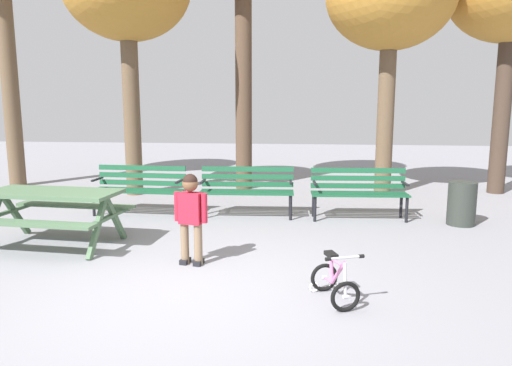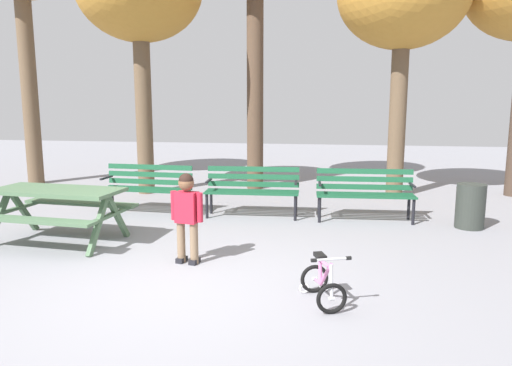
{
  "view_description": "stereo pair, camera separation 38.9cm",
  "coord_description": "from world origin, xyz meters",
  "px_view_note": "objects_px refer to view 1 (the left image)",
  "views": [
    {
      "loc": [
        1.29,
        -4.67,
        1.96
      ],
      "look_at": [
        0.61,
        1.86,
        0.85
      ],
      "focal_mm": 33.73,
      "sensor_mm": 36.0,
      "label": 1
    },
    {
      "loc": [
        1.68,
        -4.62,
        1.96
      ],
      "look_at": [
        0.61,
        1.86,
        0.85
      ],
      "focal_mm": 33.73,
      "sensor_mm": 36.0,
      "label": 2
    }
  ],
  "objects_px": {
    "park_bench_right": "(359,189)",
    "trash_bin": "(462,203)",
    "child_standing": "(191,211)",
    "picnic_table": "(53,203)",
    "park_bench_far_left": "(140,186)",
    "park_bench_left": "(247,187)",
    "kids_bicycle": "(334,281)"
  },
  "relations": [
    {
      "from": "park_bench_far_left",
      "to": "child_standing",
      "type": "bearing_deg",
      "value": -58.76
    },
    {
      "from": "park_bench_far_left",
      "to": "child_standing",
      "type": "distance_m",
      "value": 2.95
    },
    {
      "from": "park_bench_far_left",
      "to": "park_bench_left",
      "type": "height_order",
      "value": "same"
    },
    {
      "from": "park_bench_left",
      "to": "park_bench_right",
      "type": "bearing_deg",
      "value": 0.87
    },
    {
      "from": "park_bench_left",
      "to": "picnic_table",
      "type": "bearing_deg",
      "value": -140.53
    },
    {
      "from": "kids_bicycle",
      "to": "park_bench_left",
      "type": "bearing_deg",
      "value": 110.49
    },
    {
      "from": "picnic_table",
      "to": "trash_bin",
      "type": "xyz_separation_m",
      "value": [
        5.93,
        1.77,
        -0.24
      ]
    },
    {
      "from": "park_bench_right",
      "to": "child_standing",
      "type": "distance_m",
      "value": 3.45
    },
    {
      "from": "park_bench_right",
      "to": "child_standing",
      "type": "relative_size",
      "value": 1.45
    },
    {
      "from": "park_bench_far_left",
      "to": "kids_bicycle",
      "type": "height_order",
      "value": "park_bench_far_left"
    },
    {
      "from": "trash_bin",
      "to": "park_bench_left",
      "type": "bearing_deg",
      "value": 176.26
    },
    {
      "from": "park_bench_right",
      "to": "trash_bin",
      "type": "relative_size",
      "value": 2.32
    },
    {
      "from": "park_bench_far_left",
      "to": "park_bench_left",
      "type": "xyz_separation_m",
      "value": [
        1.89,
        0.05,
        0.0
      ]
    },
    {
      "from": "picnic_table",
      "to": "park_bench_right",
      "type": "height_order",
      "value": "park_bench_right"
    },
    {
      "from": "picnic_table",
      "to": "park_bench_left",
      "type": "height_order",
      "value": "park_bench_left"
    },
    {
      "from": "park_bench_right",
      "to": "trash_bin",
      "type": "distance_m",
      "value": 1.64
    },
    {
      "from": "picnic_table",
      "to": "park_bench_far_left",
      "type": "height_order",
      "value": "park_bench_far_left"
    },
    {
      "from": "kids_bicycle",
      "to": "trash_bin",
      "type": "height_order",
      "value": "trash_bin"
    },
    {
      "from": "park_bench_far_left",
      "to": "kids_bicycle",
      "type": "relative_size",
      "value": 2.57
    },
    {
      "from": "park_bench_far_left",
      "to": "park_bench_right",
      "type": "relative_size",
      "value": 1.0
    },
    {
      "from": "park_bench_right",
      "to": "kids_bicycle",
      "type": "relative_size",
      "value": 2.58
    },
    {
      "from": "park_bench_far_left",
      "to": "trash_bin",
      "type": "bearing_deg",
      "value": -1.94
    },
    {
      "from": "child_standing",
      "to": "park_bench_right",
      "type": "bearing_deg",
      "value": 48.9
    },
    {
      "from": "picnic_table",
      "to": "kids_bicycle",
      "type": "bearing_deg",
      "value": -21.83
    },
    {
      "from": "park_bench_left",
      "to": "kids_bicycle",
      "type": "relative_size",
      "value": 2.58
    },
    {
      "from": "picnic_table",
      "to": "park_bench_left",
      "type": "xyz_separation_m",
      "value": [
        2.43,
        2.0,
        -0.08
      ]
    },
    {
      "from": "picnic_table",
      "to": "park_bench_left",
      "type": "relative_size",
      "value": 1.17
    },
    {
      "from": "park_bench_far_left",
      "to": "trash_bin",
      "type": "xyz_separation_m",
      "value": [
        5.4,
        -0.18,
        -0.16
      ]
    },
    {
      "from": "park_bench_far_left",
      "to": "park_bench_right",
      "type": "xyz_separation_m",
      "value": [
        3.79,
        0.08,
        0.0
      ]
    },
    {
      "from": "child_standing",
      "to": "picnic_table",
      "type": "bearing_deg",
      "value": 164.65
    },
    {
      "from": "trash_bin",
      "to": "child_standing",
      "type": "bearing_deg",
      "value": -148.9
    },
    {
      "from": "child_standing",
      "to": "trash_bin",
      "type": "bearing_deg",
      "value": 31.1
    }
  ]
}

